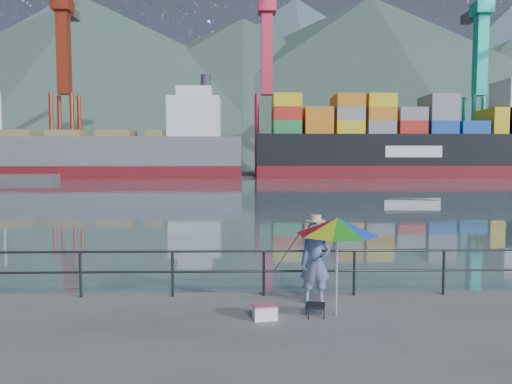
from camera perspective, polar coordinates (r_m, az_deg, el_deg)
harbor_water at (r=138.19m, az=-1.65°, el=2.76°), size 500.00×280.00×0.00m
far_dock at (r=101.64m, az=3.91°, el=2.30°), size 200.00×40.00×0.40m
guardrail at (r=10.18m, az=-4.74°, el=-10.05°), size 22.00×0.06×1.03m
mountains at (r=221.67m, az=8.75°, el=12.40°), size 600.00×332.80×80.00m
port_cranes at (r=97.92m, az=17.06°, el=11.46°), size 116.00×28.00×38.40m
container_stacks at (r=107.11m, az=17.13°, el=3.88°), size 58.00×5.40×7.80m
fisherman at (r=9.66m, az=7.43°, el=-8.79°), size 0.64×0.43×1.72m
beach_umbrella at (r=8.81m, az=10.12°, el=-4.24°), size 1.94×1.94×1.90m
folding_stool at (r=9.07m, az=7.42°, el=-14.44°), size 0.43×0.43×0.24m
cooler_bag at (r=8.88m, az=1.11°, el=-14.83°), size 0.47×0.36×0.25m
fishing_rod at (r=10.59m, az=3.76°, el=-12.40°), size 0.48×1.81×1.31m
bulk_carrier at (r=84.49m, az=-16.28°, el=4.67°), size 45.98×7.96×14.50m
container_ship at (r=89.67m, az=19.09°, el=5.62°), size 55.04×9.17×18.10m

